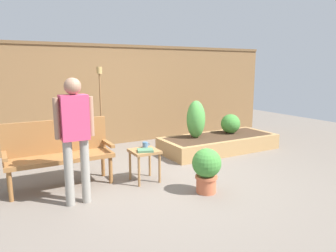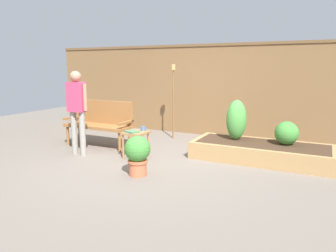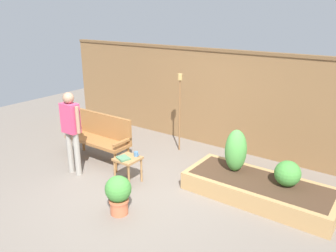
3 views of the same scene
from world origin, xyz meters
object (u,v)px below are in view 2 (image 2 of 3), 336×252
object	(u,v)px
tiki_torch	(173,88)
person_by_bench	(77,105)
side_table	(136,136)
cup_on_table	(143,129)
shrub_far_corner	(287,133)
garden_bench	(101,120)
book_on_table	(132,132)
shrub_near_bench	(236,120)
potted_boxwood	(138,153)

from	to	relation	value
tiki_torch	person_by_bench	world-z (taller)	tiki_torch
side_table	cup_on_table	bearing A→B (deg)	59.48
shrub_far_corner	tiki_torch	world-z (taller)	tiki_torch
garden_bench	book_on_table	xyz separation A→B (m)	(1.11, -0.52, -0.05)
garden_bench	book_on_table	distance (m)	1.23
book_on_table	shrub_near_bench	bearing A→B (deg)	52.55
shrub_near_bench	shrub_far_corner	world-z (taller)	shrub_near_bench
garden_bench	tiki_torch	xyz separation A→B (m)	(1.04, 1.32, 0.61)
shrub_far_corner	tiki_torch	size ratio (longest dim) A/B	0.24
book_on_table	tiki_torch	distance (m)	1.96
garden_bench	potted_boxwood	size ratio (longest dim) A/B	2.35
side_table	shrub_near_bench	world-z (taller)	shrub_near_bench
shrub_far_corner	book_on_table	bearing A→B (deg)	-156.95
potted_boxwood	tiki_torch	size ratio (longest dim) A/B	0.36
cup_on_table	shrub_far_corner	world-z (taller)	shrub_far_corner
side_table	shrub_near_bench	xyz separation A→B (m)	(1.58, 0.97, 0.27)
side_table	tiki_torch	bearing A→B (deg)	93.02
book_on_table	person_by_bench	bearing A→B (deg)	-148.26
shrub_far_corner	potted_boxwood	bearing A→B (deg)	-137.16
person_by_bench	side_table	bearing A→B (deg)	16.60
cup_on_table	tiki_torch	distance (m)	1.75
tiki_torch	cup_on_table	bearing A→B (deg)	-83.95
side_table	person_by_bench	world-z (taller)	person_by_bench
tiki_torch	person_by_bench	xyz separation A→B (m)	(-0.97, -2.07, -0.22)
book_on_table	shrub_near_bench	xyz separation A→B (m)	(1.60, 1.06, 0.17)
book_on_table	person_by_bench	size ratio (longest dim) A/B	0.14
garden_bench	cup_on_table	size ratio (longest dim) A/B	12.60
cup_on_table	book_on_table	xyz separation A→B (m)	(-0.10, -0.22, -0.02)
person_by_bench	book_on_table	bearing A→B (deg)	12.66
shrub_near_bench	shrub_far_corner	bearing A→B (deg)	-0.00
shrub_near_bench	person_by_bench	world-z (taller)	person_by_bench
side_table	potted_boxwood	world-z (taller)	potted_boxwood
garden_bench	side_table	size ratio (longest dim) A/B	3.00
garden_bench	person_by_bench	distance (m)	0.85
potted_boxwood	shrub_near_bench	bearing A→B (deg)	59.85
side_table	shrub_near_bench	size ratio (longest dim) A/B	0.65
garden_bench	person_by_bench	xyz separation A→B (m)	(0.07, -0.75, 0.39)
side_table	shrub_far_corner	xyz separation A→B (m)	(2.46, 0.97, 0.11)
cup_on_table	potted_boxwood	size ratio (longest dim) A/B	0.19
side_table	book_on_table	size ratio (longest dim) A/B	2.14
garden_bench	side_table	distance (m)	1.22
side_table	book_on_table	xyz separation A→B (m)	(-0.02, -0.08, 0.10)
side_table	tiki_torch	distance (m)	1.92
book_on_table	potted_boxwood	world-z (taller)	potted_boxwood
book_on_table	shrub_far_corner	bearing A→B (deg)	42.13
potted_boxwood	shrub_far_corner	size ratio (longest dim) A/B	1.50
potted_boxwood	shrub_near_bench	xyz separation A→B (m)	(1.03, 1.78, 0.32)
shrub_far_corner	person_by_bench	xyz separation A→B (m)	(-3.52, -1.29, 0.43)
side_table	potted_boxwood	bearing A→B (deg)	-56.07
garden_bench	shrub_far_corner	distance (m)	3.63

